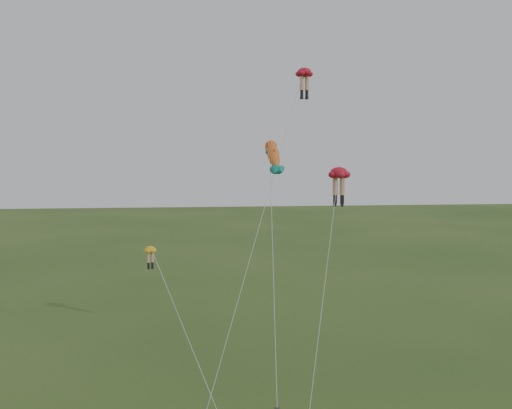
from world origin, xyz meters
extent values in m
ellipsoid|color=red|center=(5.33, 10.88, 21.27)|extent=(1.65, 1.65, 0.69)
cylinder|color=tan|center=(5.13, 10.83, 20.46)|extent=(0.31, 0.31, 1.05)
cylinder|color=black|center=(5.13, 10.83, 19.67)|extent=(0.24, 0.24, 0.53)
cube|color=black|center=(5.13, 10.83, 19.33)|extent=(0.24, 0.34, 0.15)
cylinder|color=tan|center=(5.53, 10.93, 20.46)|extent=(0.31, 0.31, 1.05)
cylinder|color=black|center=(5.53, 10.93, 19.67)|extent=(0.24, 0.24, 0.53)
cube|color=black|center=(5.53, 10.93, 19.33)|extent=(0.24, 0.34, 0.15)
cylinder|color=silver|center=(1.35, 5.28, 10.91)|extent=(8.00, 11.24, 21.40)
ellipsoid|color=red|center=(7.06, 7.16, 13.80)|extent=(2.07, 2.07, 0.81)
cylinder|color=tan|center=(6.82, 7.25, 12.84)|extent=(0.36, 0.36, 1.23)
cylinder|color=black|center=(6.82, 7.25, 11.92)|extent=(0.28, 0.28, 0.62)
cube|color=black|center=(6.82, 7.25, 11.52)|extent=(0.31, 0.41, 0.18)
cylinder|color=tan|center=(7.29, 7.08, 12.84)|extent=(0.36, 0.36, 1.23)
cylinder|color=black|center=(7.29, 7.08, 11.92)|extent=(0.28, 0.28, 0.62)
cube|color=black|center=(7.29, 7.08, 11.52)|extent=(0.31, 0.41, 0.18)
cylinder|color=silver|center=(4.79, 1.81, 7.20)|extent=(4.57, 10.74, 13.99)
ellipsoid|color=yellow|center=(-5.74, 2.18, 9.39)|extent=(1.07, 1.07, 0.40)
cylinder|color=tan|center=(-5.85, 2.12, 8.92)|extent=(0.18, 0.18, 0.61)
cylinder|color=black|center=(-5.85, 2.12, 8.46)|extent=(0.14, 0.14, 0.31)
cube|color=black|center=(-5.85, 2.12, 8.26)|extent=(0.17, 0.20, 0.09)
cylinder|color=tan|center=(-5.63, 2.23, 8.92)|extent=(0.18, 0.18, 0.61)
cylinder|color=black|center=(-5.63, 2.23, 8.46)|extent=(0.14, 0.14, 0.31)
cube|color=black|center=(-5.63, 2.23, 8.26)|extent=(0.17, 0.20, 0.09)
cylinder|color=silver|center=(-3.70, -0.03, 4.90)|extent=(4.13, 4.45, 9.38)
ellipsoid|color=#F2AD1E|center=(2.35, 6.95, 15.06)|extent=(1.01, 3.09, 2.49)
sphere|color=#F2AD1E|center=(2.35, 6.95, 15.06)|extent=(0.95, 1.28, 1.25)
cone|color=#148881|center=(2.35, 6.95, 15.06)|extent=(0.74, 1.17, 1.22)
cone|color=#148881|center=(2.35, 6.95, 15.06)|extent=(0.74, 1.17, 1.22)
cone|color=#148881|center=(2.35, 6.95, 15.06)|extent=(0.42, 0.66, 0.68)
cone|color=#148881|center=(2.35, 6.95, 15.06)|extent=(0.42, 0.66, 0.68)
cone|color=red|center=(2.35, 6.95, 15.06)|extent=(0.46, 0.66, 0.66)
cylinder|color=silver|center=(1.95, 3.48, 7.64)|extent=(0.83, 6.96, 14.86)
camera|label=1|loc=(-3.65, -31.76, 14.61)|focal=40.00mm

